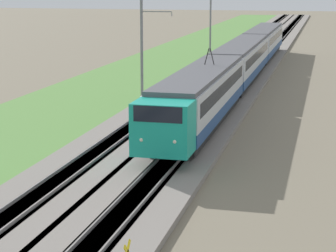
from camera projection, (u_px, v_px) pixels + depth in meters
The scene contains 8 objects.
ballast_main at pixel (205, 75), 63.79m from camera, with size 240.00×4.40×0.30m.
ballast_adjacent at pixel (247, 77), 62.83m from camera, with size 240.00×4.40×0.30m.
track_main at pixel (205, 75), 63.78m from camera, with size 240.00×1.57×0.45m.
track_adjacent at pixel (247, 77), 62.83m from camera, with size 240.00×1.57×0.45m.
grass_verge at pixel (152, 75), 65.05m from camera, with size 240.00×13.49×0.12m.
passenger_train at pixel (242, 59), 58.80m from camera, with size 59.50×2.94×4.88m.
catenary_mast_mid at pixel (142, 48), 50.81m from camera, with size 0.22×2.56×7.77m.
catenary_mast_far at pixel (211, 22), 79.45m from camera, with size 0.22×2.56×8.25m.
Camera 1 is at (-12.37, -11.60, 9.13)m, focal length 70.00 mm.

